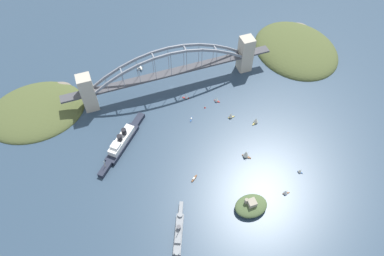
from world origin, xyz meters
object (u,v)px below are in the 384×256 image
ocean_liner (122,142)px  small_boat_5 (217,99)px  fort_island_mid_harbor (251,206)px  naval_cruiser (179,233)px  small_boat_0 (231,115)px  small_boat_6 (191,119)px  small_boat_7 (186,96)px  small_boat_4 (286,192)px  small_boat_3 (194,178)px  harbor_arch_bridge (170,72)px  small_boat_8 (300,171)px  seaplane_taxiing_near_bridge (140,68)px  channel_marker_buoy (205,107)px  small_boat_1 (246,154)px  small_boat_2 (256,120)px

ocean_liner → small_boat_5: bearing=-168.4°
fort_island_mid_harbor → naval_cruiser: bearing=1.2°
small_boat_0 → small_boat_6: size_ratio=1.29×
small_boat_7 → small_boat_6: bearing=80.4°
small_boat_4 → small_boat_0: bearing=-84.0°
ocean_liner → small_boat_3: (-60.91, 69.37, -4.96)m
harbor_arch_bridge → small_boat_7: size_ratio=31.36×
small_boat_0 → small_boat_5: (6.02, -30.54, -0.52)m
ocean_liner → small_boat_4: size_ratio=9.42×
harbor_arch_bridge → small_boat_5: bearing=136.4°
fort_island_mid_harbor → small_boat_0: 118.46m
small_boat_4 → small_boat_8: small_boat_4 is taller
seaplane_taxiing_near_bridge → small_boat_6: size_ratio=1.31×
harbor_arch_bridge → small_boat_5: (-45.51, 43.28, -22.94)m
small_boat_6 → channel_marker_buoy: size_ratio=2.52×
seaplane_taxiing_near_bridge → small_boat_8: size_ratio=1.60×
small_boat_0 → small_boat_5: size_ratio=1.13×
small_boat_3 → small_boat_7: (-30.75, -112.91, 3.17)m
small_boat_8 → fort_island_mid_harbor: bearing=16.1°
harbor_arch_bridge → fort_island_mid_harbor: (-22.70, 188.72, -21.70)m
harbor_arch_bridge → small_boat_0: size_ratio=30.25×
seaplane_taxiing_near_bridge → small_boat_1: bearing=112.6°
naval_cruiser → small_boat_6: 142.69m
small_boat_1 → small_boat_2: small_boat_1 is taller
small_boat_1 → small_boat_8: 59.75m
small_boat_5 → small_boat_8: (-44.89, 125.91, -0.94)m
ocean_liner → small_boat_3: ocean_liner is taller
small_boat_8 → small_boat_2: bearing=-79.7°
seaplane_taxiing_near_bridge → channel_marker_buoy: bearing=121.1°
harbor_arch_bridge → ocean_liner: bearing=40.8°
small_boat_5 → channel_marker_buoy: 18.74m
small_boat_8 → small_boat_0: bearing=-67.8°
small_boat_7 → channel_marker_buoy: bearing=124.6°
seaplane_taxiing_near_bridge → small_boat_8: bearing=119.1°
naval_cruiser → small_boat_0: bearing=-132.1°
harbor_arch_bridge → small_boat_1: size_ratio=23.88×
small_boat_4 → small_boat_5: size_ratio=0.98×
small_boat_2 → small_boat_5: (30.69, -48.05, -0.68)m
small_boat_4 → small_boat_6: size_ratio=1.12×
fort_island_mid_harbor → small_boat_1: size_ratio=2.94×
fort_island_mid_harbor → small_boat_5: (-22.81, -145.44, -1.23)m
harbor_arch_bridge → small_boat_2: 121.01m
small_boat_7 → small_boat_5: bearing=152.2°
fort_island_mid_harbor → small_boat_4: (-40.70, -2.23, -1.49)m
small_boat_2 → small_boat_5: small_boat_2 is taller
small_boat_1 → small_boat_3: small_boat_1 is taller
small_boat_2 → small_boat_4: small_boat_2 is taller
small_boat_5 → ocean_liner: bearing=11.6°
ocean_liner → small_boat_1: ocean_liner is taller
fort_island_mid_harbor → small_boat_5: 147.22m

